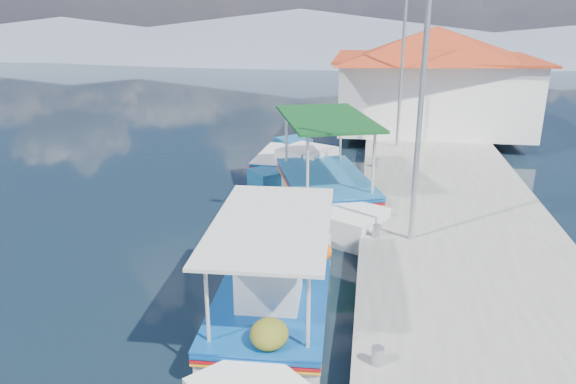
# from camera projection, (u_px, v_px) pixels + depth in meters

# --- Properties ---
(ground) EXTENTS (160.00, 160.00, 0.00)m
(ground) POSITION_uv_depth(u_px,v_px,m) (201.00, 283.00, 12.06)
(ground) COLOR black
(ground) RESTS_ON ground
(quay) EXTENTS (5.00, 44.00, 0.50)m
(quay) POSITION_uv_depth(u_px,v_px,m) (445.00, 196.00, 16.75)
(quay) COLOR #A4A19A
(quay) RESTS_ON ground
(bollards) EXTENTS (0.20, 17.20, 0.30)m
(bollards) POSITION_uv_depth(u_px,v_px,m) (376.00, 188.00, 16.22)
(bollards) COLOR #A5A8AD
(bollards) RESTS_ON quay
(main_caique) EXTENTS (2.25, 7.14, 2.35)m
(main_caique) POSITION_uv_depth(u_px,v_px,m) (273.00, 301.00, 10.45)
(main_caique) COLOR white
(main_caique) RESTS_ON ground
(caique_green_canopy) EXTENTS (3.91, 7.54, 2.96)m
(caique_green_canopy) POSITION_uv_depth(u_px,v_px,m) (326.00, 188.00, 16.90)
(caique_green_canopy) COLOR white
(caique_green_canopy) RESTS_ON ground
(caique_blue_hull) EXTENTS (1.84, 5.45, 0.97)m
(caique_blue_hull) POSITION_uv_depth(u_px,v_px,m) (282.00, 163.00, 20.16)
(caique_blue_hull) COLOR #175A8D
(caique_blue_hull) RESTS_ON ground
(harbor_building) EXTENTS (10.49, 10.49, 4.40)m
(harbor_building) POSITION_uv_depth(u_px,v_px,m) (433.00, 76.00, 24.30)
(harbor_building) COLOR white
(harbor_building) RESTS_ON quay
(lamp_post_near) EXTENTS (1.21, 0.14, 6.00)m
(lamp_post_near) POSITION_uv_depth(u_px,v_px,m) (417.00, 98.00, 12.03)
(lamp_post_near) COLOR #A5A8AD
(lamp_post_near) RESTS_ON quay
(lamp_post_far) EXTENTS (1.21, 0.14, 6.00)m
(lamp_post_far) POSITION_uv_depth(u_px,v_px,m) (400.00, 59.00, 20.45)
(lamp_post_far) COLOR #A5A8AD
(lamp_post_far) RESTS_ON quay
(mountain_ridge) EXTENTS (171.40, 96.00, 5.50)m
(mountain_ridge) POSITION_uv_depth(u_px,v_px,m) (400.00, 38.00, 62.81)
(mountain_ridge) COLOR slate
(mountain_ridge) RESTS_ON ground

